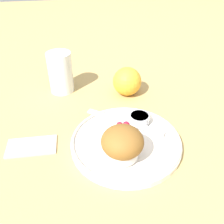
{
  "coord_description": "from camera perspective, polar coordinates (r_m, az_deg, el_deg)",
  "views": [
    {
      "loc": [
        -0.09,
        -0.42,
        0.39
      ],
      "look_at": [
        -0.02,
        0.04,
        0.06
      ],
      "focal_mm": 40.0,
      "sensor_mm": 36.0,
      "label": 1
    }
  ],
  "objects": [
    {
      "name": "ground_plane",
      "position": [
        0.58,
        2.92,
        -6.6
      ],
      "size": [
        3.0,
        3.0,
        0.0
      ],
      "primitive_type": "plane",
      "color": "tan"
    },
    {
      "name": "plate",
      "position": [
        0.56,
        3.51,
        -6.78
      ],
      "size": [
        0.25,
        0.25,
        0.02
      ],
      "color": "silver",
      "rests_on": "ground_plane"
    },
    {
      "name": "muffin",
      "position": [
        0.5,
        2.39,
        -7.21
      ],
      "size": [
        0.09,
        0.09,
        0.07
      ],
      "color": "silver",
      "rests_on": "plate"
    },
    {
      "name": "cream_ramekin",
      "position": [
        0.6,
        6.28,
        -1.33
      ],
      "size": [
        0.05,
        0.05,
        0.02
      ],
      "color": "silver",
      "rests_on": "plate"
    },
    {
      "name": "berry_pair",
      "position": [
        0.58,
        2.52,
        -2.97
      ],
      "size": [
        0.03,
        0.02,
        0.02
      ],
      "color": "#B7192D",
      "rests_on": "plate"
    },
    {
      "name": "butter_knife",
      "position": [
        0.6,
        2.8,
        -2.2
      ],
      "size": [
        0.17,
        0.13,
        0.0
      ],
      "rotation": [
        0.0,
        0.0,
        -0.61
      ],
      "color": "silver",
      "rests_on": "plate"
    },
    {
      "name": "orange_fruit",
      "position": [
        0.72,
        3.47,
        7.0
      ],
      "size": [
        0.08,
        0.08,
        0.08
      ],
      "color": "#F4A82D",
      "rests_on": "ground_plane"
    },
    {
      "name": "juice_glass",
      "position": [
        0.75,
        -11.68,
        8.84
      ],
      "size": [
        0.07,
        0.07,
        0.12
      ],
      "color": "silver",
      "rests_on": "ground_plane"
    },
    {
      "name": "folded_napkin",
      "position": [
        0.59,
        -17.93,
        -7.35
      ],
      "size": [
        0.11,
        0.06,
        0.01
      ],
      "color": "beige",
      "rests_on": "ground_plane"
    }
  ]
}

